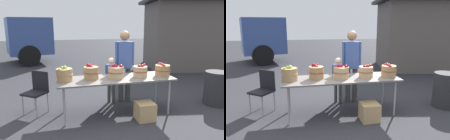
% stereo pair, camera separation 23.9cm
% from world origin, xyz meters
% --- Properties ---
extents(ground_plane, '(40.00, 40.00, 0.00)m').
position_xyz_m(ground_plane, '(0.00, 0.00, 0.00)').
color(ground_plane, '#2D2D33').
extents(market_table, '(2.30, 0.76, 0.75)m').
position_xyz_m(market_table, '(0.00, 0.00, 0.71)').
color(market_table, slate).
rests_on(market_table, ground).
extents(apple_basket_green_0, '(0.32, 0.32, 0.30)m').
position_xyz_m(apple_basket_green_0, '(-1.00, 0.03, 0.88)').
color(apple_basket_green_0, '#A87F51').
rests_on(apple_basket_green_0, market_table).
extents(apple_basket_red_0, '(0.31, 0.31, 0.30)m').
position_xyz_m(apple_basket_red_0, '(-0.48, 0.05, 0.88)').
color(apple_basket_red_0, '#A87F51').
rests_on(apple_basket_red_0, market_table).
extents(apple_basket_red_1, '(0.32, 0.32, 0.28)m').
position_xyz_m(apple_basket_red_1, '(-0.00, -0.00, 0.88)').
color(apple_basket_red_1, tan).
rests_on(apple_basket_red_1, market_table).
extents(apple_basket_red_2, '(0.30, 0.30, 0.27)m').
position_xyz_m(apple_basket_red_2, '(0.50, -0.04, 0.87)').
color(apple_basket_red_2, tan).
rests_on(apple_basket_red_2, market_table).
extents(apple_basket_red_3, '(0.32, 0.32, 0.27)m').
position_xyz_m(apple_basket_red_3, '(0.98, -0.06, 0.88)').
color(apple_basket_red_3, '#A87F51').
rests_on(apple_basket_red_3, market_table).
extents(vendor_adult, '(0.43, 0.26, 1.65)m').
position_xyz_m(vendor_adult, '(0.39, 0.64, 0.97)').
color(vendor_adult, '#3F3F3F').
rests_on(vendor_adult, ground).
extents(child_customer, '(0.25, 0.21, 1.06)m').
position_xyz_m(child_customer, '(0.06, 0.61, 0.62)').
color(child_customer, '#3F3F3F').
rests_on(child_customer, ground).
extents(food_kiosk, '(4.00, 3.53, 2.74)m').
position_xyz_m(food_kiosk, '(4.11, 3.93, 1.38)').
color(food_kiosk, '#59514C').
rests_on(food_kiosk, ground).
extents(folding_chair, '(0.56, 0.56, 0.86)m').
position_xyz_m(folding_chair, '(-1.54, 0.45, 0.51)').
color(folding_chair, black).
rests_on(folding_chair, ground).
extents(trash_barrel, '(0.52, 0.52, 0.76)m').
position_xyz_m(trash_barrel, '(2.33, -0.09, 0.38)').
color(trash_barrel, '#262628').
rests_on(trash_barrel, ground).
extents(produce_crate, '(0.34, 0.34, 0.34)m').
position_xyz_m(produce_crate, '(0.46, -0.42, 0.17)').
color(produce_crate, tan).
rests_on(produce_crate, ground).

